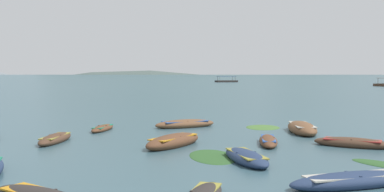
% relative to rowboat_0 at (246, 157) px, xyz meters
% --- Properties ---
extents(ground_plane, '(6000.00, 6000.00, 0.00)m').
position_rel_rowboat_0_xyz_m(ground_plane, '(-2.30, 1491.79, -0.18)').
color(ground_plane, '#385660').
extents(mountain_2, '(1443.59, 1443.59, 400.15)m').
position_rel_rowboat_0_xyz_m(mountain_2, '(-50.30, 1691.87, 199.90)').
color(mountain_2, '#4C5B56').
rests_on(mountain_2, ground).
extents(mountain_3, '(851.13, 851.13, 279.46)m').
position_rel_rowboat_0_xyz_m(mountain_3, '(485.80, 1638.14, 139.55)').
color(mountain_3, '#4C5B56').
rests_on(mountain_3, ground).
extents(rowboat_0, '(1.94, 3.87, 0.57)m').
position_rel_rowboat_0_xyz_m(rowboat_0, '(0.00, 0.00, 0.00)').
color(rowboat_0, navy).
rests_on(rowboat_0, ground).
extents(rowboat_2, '(3.50, 4.17, 0.76)m').
position_rel_rowboat_0_xyz_m(rowboat_2, '(-2.97, 3.98, 0.06)').
color(rowboat_2, brown).
rests_on(rowboat_2, ground).
extents(rowboat_4, '(1.98, 4.72, 0.82)m').
position_rel_rowboat_0_xyz_m(rowboat_4, '(4.95, 8.49, 0.08)').
color(rowboat_4, brown).
rests_on(rowboat_4, ground).
extents(rowboat_5, '(4.73, 2.21, 0.58)m').
position_rel_rowboat_0_xyz_m(rowboat_5, '(2.78, -3.98, 0.00)').
color(rowboat_5, navy).
rests_on(rowboat_5, ground).
extents(rowboat_6, '(3.79, 2.84, 0.58)m').
position_rel_rowboat_0_xyz_m(rowboat_6, '(5.90, 3.34, 0.00)').
color(rowboat_6, '#4C3323').
rests_on(rowboat_6, ground).
extents(rowboat_10, '(1.47, 3.71, 0.56)m').
position_rel_rowboat_0_xyz_m(rowboat_10, '(-9.21, 5.48, -0.00)').
color(rowboat_10, '#4C3323').
rests_on(rowboat_10, ground).
extents(rowboat_11, '(4.52, 2.98, 0.66)m').
position_rel_rowboat_0_xyz_m(rowboat_11, '(-2.14, 11.50, 0.03)').
color(rowboat_11, brown).
rests_on(rowboat_11, ground).
extents(rowboat_12, '(1.52, 3.65, 0.51)m').
position_rel_rowboat_0_xyz_m(rowboat_12, '(1.91, 4.31, -0.02)').
color(rowboat_12, brown).
rests_on(rowboat_12, ground).
extents(rowboat_13, '(1.48, 3.26, 0.43)m').
position_rel_rowboat_0_xyz_m(rowboat_13, '(-7.45, 10.06, -0.04)').
color(rowboat_13, brown).
rests_on(rowboat_13, ground).
extents(ferry_0, '(9.47, 5.62, 2.54)m').
position_rel_rowboat_0_xyz_m(ferry_0, '(19.31, 155.63, 0.27)').
color(ferry_0, '#2D2826').
rests_on(ferry_0, ground).
extents(weed_patch_0, '(2.36, 3.67, 0.14)m').
position_rel_rowboat_0_xyz_m(weed_patch_0, '(-1.27, 1.13, -0.18)').
color(weed_patch_0, '#2D5628').
rests_on(weed_patch_0, ground).
extents(weed_patch_1, '(2.43, 2.95, 0.14)m').
position_rel_rowboat_0_xyz_m(weed_patch_1, '(5.38, -0.86, -0.18)').
color(weed_patch_1, '#2D5628').
rests_on(weed_patch_1, ground).
extents(weed_patch_2, '(2.85, 3.32, 0.14)m').
position_rel_rowboat_0_xyz_m(weed_patch_2, '(3.07, 11.03, -0.18)').
color(weed_patch_2, '#477033').
rests_on(weed_patch_2, ground).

